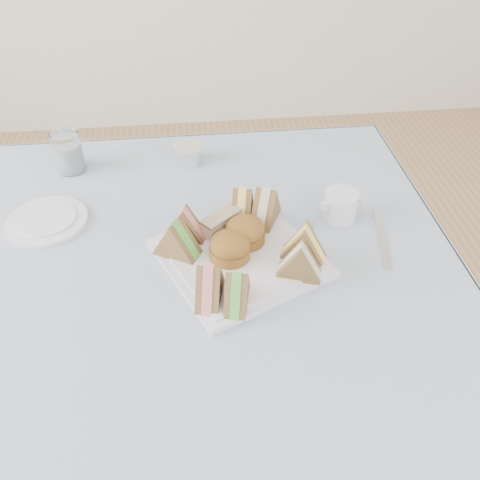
{
  "coord_description": "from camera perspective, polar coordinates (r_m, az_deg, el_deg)",
  "views": [
    {
      "loc": [
        0.02,
        -0.67,
        1.4
      ],
      "look_at": [
        0.09,
        0.03,
        0.8
      ],
      "focal_mm": 38.0,
      "sensor_mm": 36.0,
      "label": 1
    }
  ],
  "objects": [
    {
      "name": "serving_plate",
      "position": [
        0.95,
        0.0,
        -2.0
      ],
      "size": [
        0.35,
        0.35,
        0.01
      ],
      "primitive_type": "cube",
      "rotation": [
        0.0,
        0.0,
        0.43
      ],
      "color": "silver",
      "rests_on": "tablecloth"
    },
    {
      "name": "fork",
      "position": [
        0.96,
        6.92,
        -2.06
      ],
      "size": [
        0.07,
        0.17,
        0.0
      ],
      "primitive_type": "cube",
      "rotation": [
        0.0,
        0.0,
        -0.38
      ],
      "color": "silver",
      "rests_on": "tablecloth"
    },
    {
      "name": "pastry_slice",
      "position": [
        0.99,
        -2.15,
        1.92
      ],
      "size": [
        0.09,
        0.08,
        0.04
      ],
      "primitive_type": "cube",
      "rotation": [
        0.0,
        0.0,
        0.7
      ],
      "color": "beige",
      "rests_on": "serving_plate"
    },
    {
      "name": "sandwich_bl_a",
      "position": [
        0.93,
        -7.16,
        0.28
      ],
      "size": [
        0.1,
        0.08,
        0.08
      ],
      "primitive_type": null,
      "rotation": [
        0.0,
        0.0,
        2.61
      ],
      "color": "brown",
      "rests_on": "serving_plate"
    },
    {
      "name": "sandwich_br_a",
      "position": [
        1.01,
        2.92,
        4.0
      ],
      "size": [
        0.08,
        0.1,
        0.08
      ],
      "primitive_type": null,
      "rotation": [
        0.0,
        0.0,
        -2.02
      ],
      "color": "brown",
      "rests_on": "serving_plate"
    },
    {
      "name": "sandwich_fr_b",
      "position": [
        0.89,
        6.74,
        -2.23
      ],
      "size": [
        0.09,
        0.06,
        0.07
      ],
      "primitive_type": null,
      "rotation": [
        0.0,
        0.0,
        -0.33
      ],
      "color": "brown",
      "rests_on": "serving_plate"
    },
    {
      "name": "water_glass",
      "position": [
        1.24,
        -18.74,
        9.35
      ],
      "size": [
        0.08,
        0.08,
        0.09
      ],
      "primitive_type": "cylinder",
      "rotation": [
        0.0,
        0.0,
        -0.22
      ],
      "color": "white",
      "rests_on": "tablecloth"
    },
    {
      "name": "sandwich_fl_b",
      "position": [
        0.84,
        -0.35,
        -5.33
      ],
      "size": [
        0.05,
        0.09,
        0.07
      ],
      "primitive_type": null,
      "rotation": [
        0.0,
        0.0,
        1.34
      ],
      "color": "brown",
      "rests_on": "serving_plate"
    },
    {
      "name": "sandwich_fl_a",
      "position": [
        0.85,
        -3.46,
        -4.65
      ],
      "size": [
        0.06,
        0.09,
        0.08
      ],
      "primitive_type": null,
      "rotation": [
        0.0,
        0.0,
        1.34
      ],
      "color": "brown",
      "rests_on": "serving_plate"
    },
    {
      "name": "tablecloth",
      "position": [
        0.94,
        -5.55,
        -3.88
      ],
      "size": [
        1.02,
        1.02,
        0.01
      ],
      "primitive_type": "cube",
      "color": "#ACB1C8",
      "rests_on": "table"
    },
    {
      "name": "sandwich_br_b",
      "position": [
        1.02,
        0.29,
        4.22
      ],
      "size": [
        0.06,
        0.09,
        0.07
      ],
      "primitive_type": null,
      "rotation": [
        0.0,
        0.0,
        -1.82
      ],
      "color": "brown",
      "rests_on": "serving_plate"
    },
    {
      "name": "scone_left",
      "position": [
        0.93,
        -1.16,
        -0.8
      ],
      "size": [
        0.1,
        0.1,
        0.05
      ],
      "primitive_type": "cylinder",
      "rotation": [
        0.0,
        0.0,
        0.52
      ],
      "color": "brown",
      "rests_on": "serving_plate"
    },
    {
      "name": "creamer_jug",
      "position": [
        1.06,
        11.22,
        3.86
      ],
      "size": [
        0.09,
        0.09,
        0.06
      ],
      "primitive_type": "cylinder",
      "rotation": [
        0.0,
        0.0,
        0.38
      ],
      "color": "silver",
      "rests_on": "tablecloth"
    },
    {
      "name": "side_plate",
      "position": [
        1.11,
        -20.84,
        2.02
      ],
      "size": [
        0.2,
        0.2,
        0.01
      ],
      "primitive_type": "cylinder",
      "rotation": [
        0.0,
        0.0,
        0.26
      ],
      "color": "silver",
      "rests_on": "tablecloth"
    },
    {
      "name": "sandwich_fr_a",
      "position": [
        0.93,
        7.21,
        -0.24
      ],
      "size": [
        0.09,
        0.07,
        0.07
      ],
      "primitive_type": null,
      "rotation": [
        0.0,
        0.0,
        -0.4
      ],
      "color": "brown",
      "rests_on": "serving_plate"
    },
    {
      "name": "sandwich_bl_b",
      "position": [
        0.97,
        -6.2,
        1.87
      ],
      "size": [
        0.09,
        0.06,
        0.07
      ],
      "primitive_type": null,
      "rotation": [
        0.0,
        0.0,
        2.83
      ],
      "color": "brown",
      "rests_on": "serving_plate"
    },
    {
      "name": "knife",
      "position": [
        1.04,
        15.71,
        0.07
      ],
      "size": [
        0.05,
        0.18,
        0.0
      ],
      "primitive_type": "cube",
      "rotation": [
        0.0,
        0.0,
        -0.19
      ],
      "color": "silver",
      "rests_on": "tablecloth"
    },
    {
      "name": "table",
      "position": [
        1.23,
        -4.4,
        -16.33
      ],
      "size": [
        0.9,
        0.9,
        0.74
      ],
      "primitive_type": "cube",
      "color": "brown",
      "rests_on": "floor"
    },
    {
      "name": "tea_strainer",
      "position": [
        1.23,
        -5.79,
        9.5
      ],
      "size": [
        0.08,
        0.08,
        0.04
      ],
      "primitive_type": "cylinder",
      "rotation": [
        0.0,
        0.0,
        -0.18
      ],
      "color": "silver",
      "rests_on": "tablecloth"
    },
    {
      "name": "floor",
      "position": [
        1.55,
        -3.65,
        -23.76
      ],
      "size": [
        4.0,
        4.0,
        0.0
      ],
      "primitive_type": "plane",
      "color": "#9E7751",
      "rests_on": "ground"
    },
    {
      "name": "scone_right",
      "position": [
        0.96,
        0.59,
        0.96
      ],
      "size": [
        0.11,
        0.11,
        0.05
      ],
      "primitive_type": "cylinder",
      "rotation": [
        0.0,
        0.0,
        0.82
      ],
      "color": "brown",
      "rests_on": "serving_plate"
    }
  ]
}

